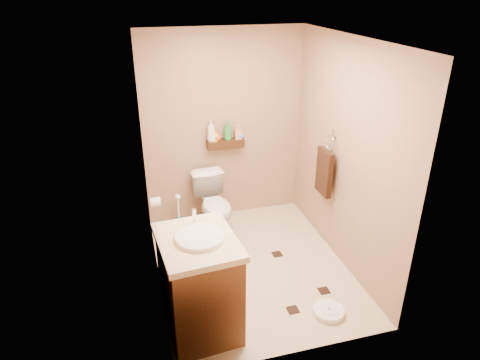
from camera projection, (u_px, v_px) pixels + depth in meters
name	position (u px, v px, depth m)	size (l,w,h in m)	color
ground	(252.00, 266.00, 4.71)	(2.50, 2.50, 0.00)	#C1B58D
wall_back	(224.00, 128.00, 5.29)	(2.00, 0.04, 2.40)	#9E755A
wall_front	(303.00, 232.00, 3.11)	(2.00, 0.04, 2.40)	#9E755A
wall_left	(150.00, 178.00, 3.96)	(0.04, 2.50, 2.40)	#9E755A
wall_right	(345.00, 156.00, 4.44)	(0.04, 2.50, 2.40)	#9E755A
ceiling	(255.00, 39.00, 3.69)	(2.00, 2.50, 0.02)	white
wall_shelf	(225.00, 144.00, 5.30)	(0.46, 0.14, 0.10)	#381C0F
floor_accents	(256.00, 270.00, 4.65)	(1.33, 1.43, 0.01)	black
toilet	(215.00, 205.00, 5.23)	(0.40, 0.71, 0.72)	white
vanity	(199.00, 284.00, 3.69)	(0.70, 0.82, 1.08)	brown
bathroom_scale	(328.00, 311.00, 4.03)	(0.32, 0.32, 0.06)	white
toilet_brush	(179.00, 215.00, 5.42)	(0.10, 0.10, 0.45)	#186055
towel_ring	(325.00, 170.00, 4.75)	(0.12, 0.30, 0.76)	silver
toilet_paper	(155.00, 202.00, 4.80)	(0.12, 0.11, 0.12)	white
bottle_a	(211.00, 131.00, 5.18)	(0.10, 0.10, 0.26)	silver
bottle_b	(214.00, 135.00, 5.21)	(0.07, 0.07, 0.16)	yellow
bottle_c	(217.00, 136.00, 5.23)	(0.10, 0.10, 0.13)	#D84B19
bottle_d	(228.00, 130.00, 5.23)	(0.10, 0.10, 0.25)	#2C8630
bottle_e	(238.00, 132.00, 5.28)	(0.08, 0.08, 0.18)	#EB854E
bottle_f	(240.00, 134.00, 5.30)	(0.10, 0.10, 0.13)	#5391CF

